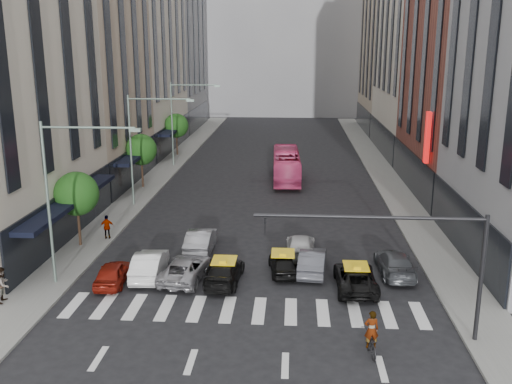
% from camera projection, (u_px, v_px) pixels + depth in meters
% --- Properties ---
extents(ground, '(160.00, 160.00, 0.00)m').
position_uv_depth(ground, '(245.00, 324.00, 27.39)').
color(ground, black).
rests_on(ground, ground).
extents(sidewalk_left, '(3.00, 96.00, 0.15)m').
position_uv_depth(sidewalk_left, '(156.00, 178.00, 57.08)').
color(sidewalk_left, slate).
rests_on(sidewalk_left, ground).
extents(sidewalk_right, '(3.00, 96.00, 0.15)m').
position_uv_depth(sidewalk_right, '(388.00, 181.00, 55.59)').
color(sidewalk_right, slate).
rests_on(sidewalk_right, ground).
extents(building_left_b, '(8.00, 16.00, 24.00)m').
position_uv_depth(building_left_b, '(87.00, 56.00, 52.51)').
color(building_left_b, tan).
rests_on(building_left_b, ground).
extents(building_left_c, '(8.00, 20.00, 36.00)m').
position_uv_depth(building_left_c, '(136.00, 2.00, 68.39)').
color(building_left_c, beige).
rests_on(building_left_c, ground).
extents(building_left_d, '(8.00, 18.00, 30.00)m').
position_uv_depth(building_left_d, '(171.00, 31.00, 87.49)').
color(building_left_d, gray).
rests_on(building_left_d, ground).
extents(building_right_b, '(8.00, 18.00, 26.00)m').
position_uv_depth(building_right_b, '(467.00, 45.00, 49.09)').
color(building_right_b, brown).
rests_on(building_right_b, ground).
extents(building_right_d, '(8.00, 18.00, 28.00)m').
position_uv_depth(building_right_d, '(394.00, 38.00, 85.54)').
color(building_right_d, tan).
rests_on(building_right_d, ground).
extents(building_far, '(30.00, 10.00, 36.00)m').
position_uv_depth(building_far, '(284.00, 16.00, 104.95)').
color(building_far, gray).
rests_on(building_far, ground).
extents(tree_near, '(2.88, 2.88, 4.95)m').
position_uv_depth(tree_near, '(77.00, 194.00, 36.89)').
color(tree_near, black).
rests_on(tree_near, sidewalk_left).
extents(tree_mid, '(2.88, 2.88, 4.95)m').
position_uv_depth(tree_mid, '(141.00, 150.00, 52.34)').
color(tree_mid, black).
rests_on(tree_mid, sidewalk_left).
extents(tree_far, '(2.88, 2.88, 4.95)m').
position_uv_depth(tree_far, '(176.00, 126.00, 67.79)').
color(tree_far, black).
rests_on(tree_far, sidewalk_left).
extents(streetlamp_near, '(5.38, 0.25, 9.00)m').
position_uv_depth(streetlamp_near, '(64.00, 182.00, 30.41)').
color(streetlamp_near, gray).
rests_on(streetlamp_near, sidewalk_left).
extents(streetlamp_mid, '(5.38, 0.25, 9.00)m').
position_uv_depth(streetlamp_mid, '(142.00, 136.00, 45.87)').
color(streetlamp_mid, gray).
rests_on(streetlamp_mid, sidewalk_left).
extents(streetlamp_far, '(5.38, 0.25, 9.00)m').
position_uv_depth(streetlamp_far, '(180.00, 113.00, 61.32)').
color(streetlamp_far, gray).
rests_on(streetlamp_far, sidewalk_left).
extents(traffic_signal, '(10.10, 0.20, 6.00)m').
position_uv_depth(traffic_signal, '(418.00, 247.00, 24.80)').
color(traffic_signal, black).
rests_on(traffic_signal, ground).
extents(liberty_sign, '(0.30, 0.70, 4.00)m').
position_uv_depth(liberty_sign, '(427.00, 138.00, 44.38)').
color(liberty_sign, red).
rests_on(liberty_sign, ground).
extents(car_red, '(1.73, 3.85, 1.28)m').
position_uv_depth(car_red, '(113.00, 273.00, 31.87)').
color(car_red, maroon).
rests_on(car_red, ground).
extents(car_white_front, '(1.86, 4.64, 1.50)m').
position_uv_depth(car_white_front, '(150.00, 264.00, 32.86)').
color(car_white_front, silver).
rests_on(car_white_front, ground).
extents(car_silver, '(2.75, 5.00, 1.33)m').
position_uv_depth(car_silver, '(185.00, 268.00, 32.47)').
color(car_silver, gray).
rests_on(car_silver, ground).
extents(taxi_left, '(2.11, 4.62, 1.31)m').
position_uv_depth(taxi_left, '(224.00, 272.00, 32.02)').
color(taxi_left, black).
rests_on(taxi_left, ground).
extents(taxi_center, '(1.94, 3.81, 1.24)m').
position_uv_depth(taxi_center, '(283.00, 263.00, 33.31)').
color(taxi_center, black).
rests_on(taxi_center, ground).
extents(car_grey_mid, '(1.89, 4.42, 1.42)m').
position_uv_depth(car_grey_mid, '(312.00, 261.00, 33.45)').
color(car_grey_mid, '#46474E').
rests_on(car_grey_mid, ground).
extents(taxi_right, '(2.21, 4.70, 1.30)m').
position_uv_depth(taxi_right, '(356.00, 278.00, 31.22)').
color(taxi_right, black).
rests_on(taxi_right, ground).
extents(car_grey_curb, '(2.03, 4.78, 1.37)m').
position_uv_depth(car_grey_curb, '(395.00, 263.00, 33.20)').
color(car_grey_curb, '#3F4246').
rests_on(car_grey_curb, ground).
extents(car_row2_left, '(1.64, 4.58, 1.50)m').
position_uv_depth(car_row2_left, '(201.00, 240.00, 36.85)').
color(car_row2_left, gray).
rests_on(car_row2_left, ground).
extents(car_row2_right, '(1.93, 4.51, 1.30)m').
position_uv_depth(car_row2_right, '(300.00, 246.00, 36.17)').
color(car_row2_right, '#BDBDBD').
rests_on(car_row2_right, ground).
extents(bus, '(2.88, 10.77, 2.98)m').
position_uv_depth(bus, '(286.00, 165.00, 56.06)').
color(bus, '#E4437D').
rests_on(bus, ground).
extents(motorcycle, '(0.83, 1.95, 1.00)m').
position_uv_depth(motorcycle, '(371.00, 342.00, 24.72)').
color(motorcycle, black).
rests_on(motorcycle, ground).
extents(rider, '(0.67, 0.47, 1.74)m').
position_uv_depth(rider, '(372.00, 314.00, 24.38)').
color(rider, gray).
rests_on(rider, motorcycle).
extents(pedestrian_near, '(0.77, 0.95, 1.87)m').
position_uv_depth(pedestrian_near, '(3.00, 284.00, 29.25)').
color(pedestrian_near, gray).
rests_on(pedestrian_near, sidewalk_left).
extents(pedestrian_far, '(1.02, 0.56, 1.65)m').
position_uv_depth(pedestrian_far, '(107.00, 227.00, 38.81)').
color(pedestrian_far, gray).
rests_on(pedestrian_far, sidewalk_left).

